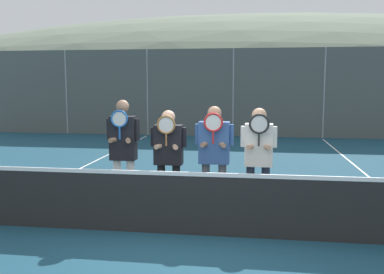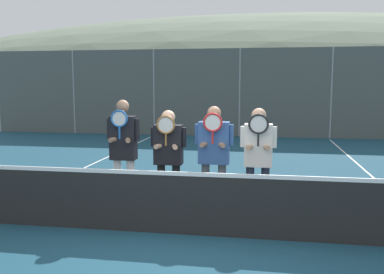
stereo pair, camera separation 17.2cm
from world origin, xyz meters
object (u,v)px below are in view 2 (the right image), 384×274
at_px(player_center_right, 214,150).
at_px(car_center, 320,110).
at_px(player_center_left, 168,152).
at_px(car_far_left, 124,109).
at_px(car_left_of_center, 221,108).
at_px(player_leftmost, 123,148).
at_px(player_rightmost, 258,153).

distance_m(player_center_right, car_center, 14.31).
distance_m(player_center_left, car_center, 14.51).
distance_m(car_far_left, car_left_of_center, 4.96).
distance_m(player_leftmost, car_left_of_center, 14.11).
xyz_separation_m(player_leftmost, car_left_of_center, (0.17, 14.11, -0.13)).
relative_size(player_rightmost, car_far_left, 0.37).
xyz_separation_m(player_center_left, player_rightmost, (1.44, -0.06, 0.03)).
xyz_separation_m(player_center_right, car_far_left, (-6.26, 14.10, -0.21)).
height_order(player_leftmost, player_rightmost, player_leftmost).
xyz_separation_m(player_center_left, player_center_right, (0.74, 0.00, 0.04)).
bearing_deg(player_leftmost, car_left_of_center, 89.32).
height_order(player_center_left, car_far_left, player_center_left).
relative_size(player_center_right, car_far_left, 0.37).
bearing_deg(car_center, player_rightmost, -100.67).
height_order(player_center_right, car_left_of_center, car_left_of_center).
bearing_deg(car_far_left, car_center, -1.06).
height_order(player_center_right, player_rightmost, player_center_right).
distance_m(player_leftmost, player_center_right, 1.47).
bearing_deg(car_center, player_center_left, -106.33).
relative_size(player_leftmost, car_center, 0.45).
relative_size(player_leftmost, player_center_left, 1.10).
bearing_deg(player_center_left, player_leftmost, -169.64).
bearing_deg(player_center_left, car_far_left, 111.35).
bearing_deg(player_center_right, player_rightmost, -5.00).
bearing_deg(player_leftmost, player_center_left, 10.36).
relative_size(player_center_right, car_left_of_center, 0.42).
bearing_deg(player_rightmost, car_far_left, 116.16).
distance_m(player_leftmost, car_far_left, 15.02).
distance_m(player_center_left, car_far_left, 15.14).
xyz_separation_m(player_center_right, player_rightmost, (0.70, -0.06, -0.01)).
distance_m(player_leftmost, player_rightmost, 2.16).
bearing_deg(car_center, player_leftmost, -108.84).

